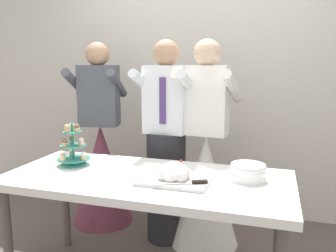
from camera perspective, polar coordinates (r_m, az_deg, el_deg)
rear_wall at (r=3.46m, az=4.71°, el=9.82°), size 5.20×0.10×2.90m
dessert_table at (r=2.23m, az=-3.58°, el=-10.02°), size 1.80×0.80×0.78m
cupcake_stand at (r=2.49m, az=-15.38°, el=-3.62°), size 0.23×0.23×0.31m
main_cake_tray at (r=2.10m, az=1.01°, el=-7.97°), size 0.43×0.32×0.13m
plate_stack at (r=2.17m, az=13.02°, el=-7.39°), size 0.22×0.22×0.10m
person_groom at (r=2.85m, az=-0.31°, el=-4.52°), size 0.48×0.51×1.66m
person_bride at (r=2.85m, az=6.09°, el=-8.04°), size 0.56×0.56×1.66m
person_guest at (r=3.28m, az=-10.92°, el=-5.71°), size 0.58×0.57×1.66m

